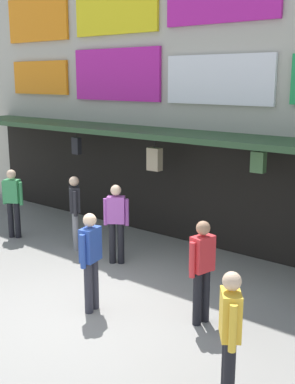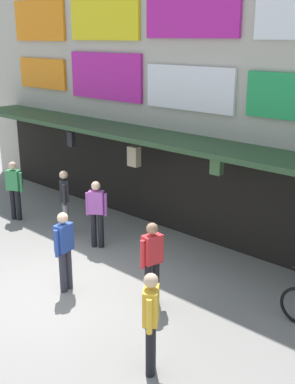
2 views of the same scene
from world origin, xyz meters
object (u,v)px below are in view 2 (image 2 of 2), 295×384
Objects in this scene: pedestrian_in_purple at (64,247)px; pedestrian_in_black at (65,198)px; pedestrian_in_blue at (152,259)px; pedestrian_in_green at (97,211)px; pedestrian_in_white at (151,318)px; pedestrian_in_yellow at (15,186)px.

pedestrian_in_black is at bearing 142.05° from pedestrian_in_purple.
pedestrian_in_blue is 2.97m from pedestrian_in_green.
pedestrian_in_green is 4.83m from pedestrian_in_white.
pedestrian_in_purple is 1.00× the size of pedestrian_in_green.
pedestrian_in_yellow is at bearing 172.59° from pedestrian_in_blue.
pedestrian_in_black and pedestrian_in_blue have the same top height.
pedestrian_in_purple is at bearing 166.88° from pedestrian_in_white.
pedestrian_in_purple is 1.00× the size of pedestrian_in_yellow.
pedestrian_in_white is (2.98, -0.69, 0.00)m from pedestrian_in_purple.
pedestrian_in_blue is 1.00× the size of pedestrian_in_green.
pedestrian_in_white is at bearing -31.70° from pedestrian_in_green.
pedestrian_in_green is 1.00× the size of pedestrian_in_white.
pedestrian_in_yellow is 1.00× the size of pedestrian_in_white.
pedestrian_in_black is 1.00× the size of pedestrian_in_purple.
pedestrian_in_white is (7.20, -2.24, -0.04)m from pedestrian_in_yellow.
pedestrian_in_yellow is 7.55m from pedestrian_in_white.
pedestrian_in_black and pedestrian_in_white have the same top height.
pedestrian_in_yellow is 5.92m from pedestrian_in_blue.
pedestrian_in_purple is 1.00× the size of pedestrian_in_blue.
pedestrian_in_black is at bearing 176.94° from pedestrian_in_green.
pedestrian_in_yellow and pedestrian_in_blue have the same top height.
pedestrian_in_purple and pedestrian_in_green have the same top height.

